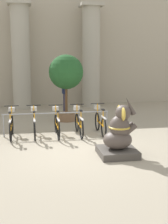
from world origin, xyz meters
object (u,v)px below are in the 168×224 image
Objects in this scene: bicycle_4 at (100,122)px; potted_tree at (66,75)px; person_pedestrian at (64,89)px; bicycle_3 at (79,123)px; bicycle_1 at (34,125)px; elephant_statue at (119,136)px; bicycle_0 at (11,126)px; bicycle_2 at (57,124)px.

potted_tree reaches higher than bicycle_4.
person_pedestrian is at bearing 99.60° from bicycle_4.
person_pedestrian is (0.00, 4.38, 0.68)m from bicycle_3.
person_pedestrian reaches higher than bicycle_1.
person_pedestrian is (-0.73, 4.33, 0.68)m from bicycle_4.
elephant_statue is at bearing -90.62° from bicycle_4.
elephant_statue is at bearing -39.09° from bicycle_0.
bicycle_1 is at bearing 132.66° from elephant_statue.
bicycle_2 is 2.72m from elephant_statue.
bicycle_2 is 1.00× the size of bicycle_4.
bicycle_4 is 2.85m from potted_tree.
potted_tree reaches higher than bicycle_2.
bicycle_4 is (2.21, -0.00, 0.00)m from bicycle_1.
bicycle_0 is at bearing 178.60° from bicycle_3.
potted_tree reaches higher than bicycle_1.
bicycle_1 is at bearing -108.87° from person_pedestrian.
bicycle_4 is 4.44m from person_pedestrian.
bicycle_3 is at bearing -86.46° from potted_tree.
bicycle_1 is at bearing -120.36° from potted_tree.
bicycle_4 is (0.74, 0.05, 0.00)m from bicycle_3.
bicycle_3 is 4.43m from person_pedestrian.
bicycle_3 and bicycle_4 have the same top height.
person_pedestrian is at bearing 62.86° from bicycle_0.
bicycle_2 is at bearing -177.50° from bicycle_4.
bicycle_0 is 1.00× the size of bicycle_1.
bicycle_2 is at bearing -2.77° from bicycle_0.
bicycle_1 is 1.00× the size of bicycle_2.
bicycle_1 and bicycle_3 have the same top height.
elephant_statue is at bearing -79.57° from potted_tree.
bicycle_0 is 2.95m from bicycle_4.
person_pedestrian is 2.21m from potted_tree.
bicycle_1 is 1.47m from bicycle_3.
elephant_statue is (1.45, -2.30, 0.14)m from bicycle_2.
potted_tree is (-0.85, 4.64, 1.34)m from elephant_statue.
bicycle_3 is 2.43m from elephant_statue.
bicycle_3 is at bearing -1.40° from bicycle_0.
potted_tree reaches higher than elephant_statue.
bicycle_3 is 0.92× the size of person_pedestrian.
bicycle_4 is at bearing -68.84° from potted_tree.
bicycle_4 is at bearing 2.50° from bicycle_2.
potted_tree is at bearing -94.13° from person_pedestrian.
bicycle_0 is at bearing 177.23° from bicycle_2.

